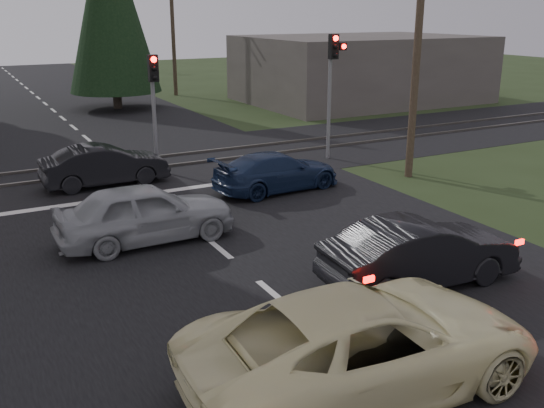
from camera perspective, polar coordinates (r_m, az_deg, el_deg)
ground at (r=12.40m, az=0.41°, el=-8.70°), size 120.00×120.00×0.00m
road at (r=21.18m, az=-12.62°, el=2.23°), size 14.00×100.00×0.01m
rail_corridor at (r=23.06m, az=-14.00°, el=3.39°), size 120.00×8.00×0.01m
stop_line at (r=19.51m, az=-11.16°, el=1.02°), size 13.00×0.35×0.00m
rail_near at (r=22.30m, az=-13.48°, el=3.06°), size 120.00×0.12×0.10m
rail_far at (r=23.81m, az=-14.50°, el=3.91°), size 120.00×0.12×0.10m
traffic_signal_right at (r=23.23m, az=5.76°, el=12.23°), size 0.68×0.48×4.70m
traffic_signal_center at (r=21.55m, az=-11.04°, el=10.20°), size 0.32×0.48×4.10m
utility_pole_near at (r=20.96m, az=13.60°, el=15.11°), size 1.80×0.26×9.00m
utility_pole_mid at (r=42.09m, az=-9.34°, el=16.47°), size 1.80×0.26×9.00m
utility_pole_far at (r=66.21m, az=-16.78°, el=16.38°), size 1.80×0.26×9.00m
conifer_tree at (r=36.82m, az=-15.02°, el=17.94°), size 5.20×5.20×11.00m
building_right at (r=39.54m, az=8.33°, el=12.49°), size 14.00×10.00×4.00m
cream_coupe at (r=9.41m, az=8.63°, el=-12.77°), size 5.69×2.78×1.56m
dark_hatchback at (r=13.03m, az=13.73°, el=-4.50°), size 4.36×1.77×1.41m
silver_car at (r=15.30m, az=-11.84°, el=-0.83°), size 4.40×1.81×1.49m
blue_sedan at (r=19.34m, az=0.44°, el=3.06°), size 4.36×2.07×1.23m
dark_car_far at (r=20.66m, az=-15.46°, el=3.52°), size 4.06×1.46×1.33m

